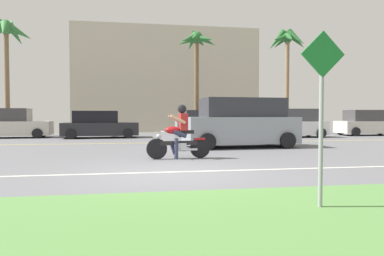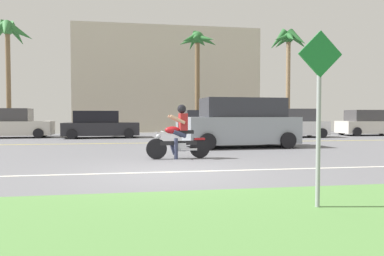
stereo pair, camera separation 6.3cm
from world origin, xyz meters
name	(u,v)px [view 1 (the left image)]	position (x,y,z in m)	size (l,w,h in m)	color
ground	(162,158)	(0.00, 3.00, -0.02)	(56.00, 30.00, 0.04)	slate
grass_median	(211,230)	(0.00, -4.10, 0.03)	(56.00, 3.80, 0.06)	#548442
lane_line_near	(172,172)	(0.00, 0.08, 0.00)	(50.40, 0.12, 0.01)	silver
lane_line_far	(153,143)	(0.00, 8.61, 0.00)	(50.40, 0.12, 0.01)	yellow
motorcyclist	(179,136)	(0.49, 2.55, 0.69)	(1.95, 0.64, 1.63)	black
suv_nearby	(241,123)	(3.45, 5.91, 0.97)	(4.76, 2.34, 2.00)	#8C939E
parked_car_0	(9,124)	(-8.00, 13.79, 0.79)	(4.54, 2.13, 1.70)	beige
parked_car_1	(99,125)	(-2.87, 12.96, 0.73)	(4.37, 2.23, 1.56)	#232328
parked_car_2	(206,124)	(3.51, 13.39, 0.75)	(3.89, 2.10, 1.61)	#8C939E
parked_car_3	(295,124)	(8.58, 11.67, 0.78)	(3.73, 2.17, 1.68)	silver
parked_car_4	(367,124)	(14.12, 12.70, 0.76)	(3.99, 2.12, 1.64)	beige
palm_tree_0	(196,47)	(3.29, 15.42, 5.88)	(2.78, 2.80, 7.03)	brown
palm_tree_1	(287,45)	(9.92, 15.78, 6.28)	(3.05, 3.18, 7.47)	#846B4C
palm_tree_2	(6,39)	(-8.83, 16.02, 6.15)	(3.20, 3.16, 7.40)	brown
street_sign	(322,102)	(1.65, -3.50, 1.49)	(0.62, 0.06, 2.43)	gray
building_far	(166,81)	(1.75, 21.00, 4.11)	(14.54, 4.00, 8.23)	beige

